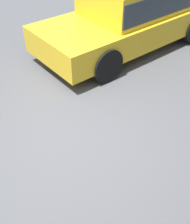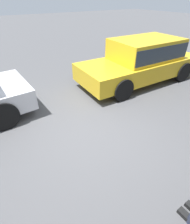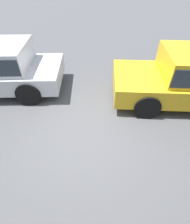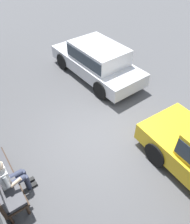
{
  "view_description": "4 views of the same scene",
  "coord_description": "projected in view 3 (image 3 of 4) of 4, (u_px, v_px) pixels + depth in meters",
  "views": [
    {
      "loc": [
        1.64,
        2.6,
        3.09
      ],
      "look_at": [
        -0.01,
        0.68,
        0.99
      ],
      "focal_mm": 45.0,
      "sensor_mm": 36.0,
      "label": 1
    },
    {
      "loc": [
        1.6,
        2.6,
        2.67
      ],
      "look_at": [
        0.2,
        0.45,
        0.94
      ],
      "focal_mm": 28.0,
      "sensor_mm": 36.0,
      "label": 2
    },
    {
      "loc": [
        -0.34,
        2.6,
        3.24
      ],
      "look_at": [
        -0.29,
        0.21,
        1.06
      ],
      "focal_mm": 28.0,
      "sensor_mm": 36.0,
      "label": 3
    },
    {
      "loc": [
        -3.59,
        2.6,
        5.18
      ],
      "look_at": [
        -0.03,
        0.1,
        1.2
      ],
      "focal_mm": 35.0,
      "sensor_mm": 36.0,
      "label": 4
    }
  ],
  "objects": [
    {
      "name": "ground_plane",
      "position": [
        83.0,
        139.0,
        4.1
      ],
      "size": [
        60.0,
        60.0,
        0.0
      ],
      "primitive_type": "plane",
      "color": "#4C4C4F"
    }
  ]
}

